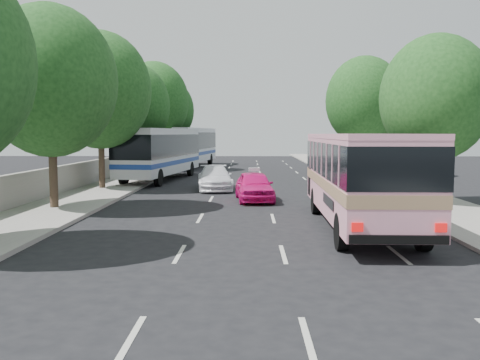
{
  "coord_description": "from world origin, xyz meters",
  "views": [
    {
      "loc": [
        0.03,
        -15.92,
        3.36
      ],
      "look_at": [
        -0.3,
        3.26,
        1.6
      ],
      "focal_mm": 38.0,
      "sensor_mm": 36.0,
      "label": 1
    }
  ],
  "objects_px": {
    "pink_bus": "(359,170)",
    "pink_taxi": "(254,186)",
    "white_pickup": "(215,178)",
    "tour_coach_front": "(161,149)",
    "tour_coach_rear": "(190,144)"
  },
  "relations": [
    {
      "from": "white_pickup",
      "to": "tour_coach_front",
      "type": "relative_size",
      "value": 0.39
    },
    {
      "from": "tour_coach_front",
      "to": "white_pickup",
      "type": "bearing_deg",
      "value": -47.98
    },
    {
      "from": "tour_coach_front",
      "to": "tour_coach_rear",
      "type": "xyz_separation_m",
      "value": [
        0.43,
        14.31,
        0.12
      ]
    },
    {
      "from": "pink_bus",
      "to": "white_pickup",
      "type": "height_order",
      "value": "pink_bus"
    },
    {
      "from": "white_pickup",
      "to": "tour_coach_rear",
      "type": "xyz_separation_m",
      "value": [
        -3.87,
        20.61,
        1.65
      ]
    },
    {
      "from": "pink_bus",
      "to": "pink_taxi",
      "type": "distance_m",
      "value": 8.27
    },
    {
      "from": "pink_bus",
      "to": "tour_coach_front",
      "type": "height_order",
      "value": "tour_coach_front"
    },
    {
      "from": "tour_coach_front",
      "to": "pink_taxi",
      "type": "bearing_deg",
      "value": -51.86
    },
    {
      "from": "pink_taxi",
      "to": "tour_coach_rear",
      "type": "bearing_deg",
      "value": 98.44
    },
    {
      "from": "pink_bus",
      "to": "tour_coach_front",
      "type": "bearing_deg",
      "value": 120.09
    },
    {
      "from": "pink_bus",
      "to": "tour_coach_front",
      "type": "xyz_separation_m",
      "value": [
        -10.25,
        18.55,
        0.14
      ]
    },
    {
      "from": "pink_bus",
      "to": "pink_taxi",
      "type": "bearing_deg",
      "value": 117.62
    },
    {
      "from": "pink_bus",
      "to": "pink_taxi",
      "type": "relative_size",
      "value": 2.43
    },
    {
      "from": "pink_taxi",
      "to": "tour_coach_front",
      "type": "xyz_separation_m",
      "value": [
        -6.61,
        11.24,
        1.49
      ]
    },
    {
      "from": "tour_coach_rear",
      "to": "pink_taxi",
      "type": "bearing_deg",
      "value": -69.57
    }
  ]
}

